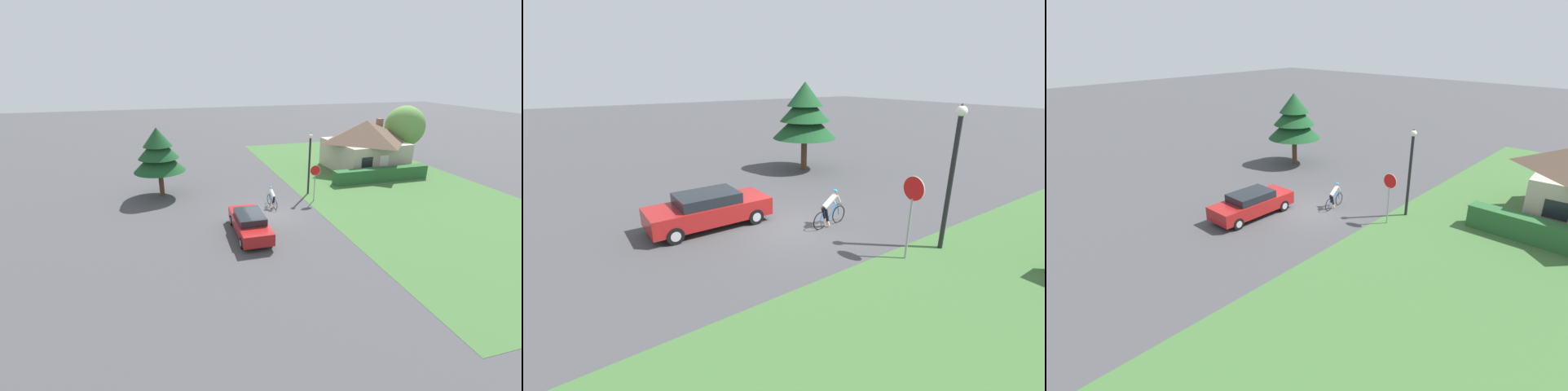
% 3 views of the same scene
% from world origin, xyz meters
% --- Properties ---
extents(ground_plane, '(140.00, 140.00, 0.00)m').
position_xyz_m(ground_plane, '(0.00, 0.00, 0.00)').
color(ground_plane, '#424244').
extents(sedan_left_lane, '(1.88, 4.74, 1.38)m').
position_xyz_m(sedan_left_lane, '(-1.72, -2.54, 0.71)').
color(sedan_left_lane, maroon).
rests_on(sedan_left_lane, ground).
extents(cyclist, '(0.44, 1.78, 1.48)m').
position_xyz_m(cyclist, '(0.91, 1.35, 0.71)').
color(cyclist, black).
rests_on(cyclist, ground).
extents(stop_sign, '(0.79, 0.07, 2.76)m').
position_xyz_m(stop_sign, '(4.27, 1.64, 1.98)').
color(stop_sign, gray).
rests_on(stop_sign, ground).
extents(street_lamp, '(0.33, 0.33, 4.82)m').
position_xyz_m(street_lamp, '(4.48, 3.24, 2.90)').
color(street_lamp, black).
rests_on(street_lamp, ground).
extents(conifer_tall_near, '(3.87, 3.87, 5.31)m').
position_xyz_m(conifer_tall_near, '(-6.68, 5.92, 3.41)').
color(conifer_tall_near, '#4C3823').
rests_on(conifer_tall_near, ground).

